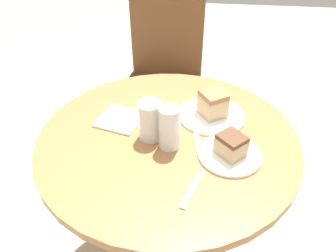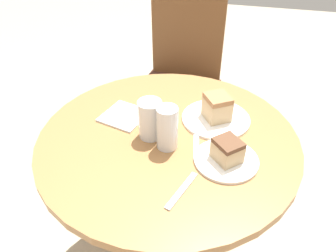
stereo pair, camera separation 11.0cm
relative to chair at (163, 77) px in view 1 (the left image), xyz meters
name	(u,v)px [view 1 (the left image)]	position (x,y,z in m)	size (l,w,h in m)	color
table	(168,169)	(0.13, -0.81, 0.06)	(0.89, 0.89, 0.73)	#9E6B3D
chair	(163,77)	(0.00, 0.00, 0.00)	(0.47, 0.44, 0.98)	brown
plate_near	(212,115)	(0.27, -0.68, 0.23)	(0.25, 0.25, 0.01)	white
plate_far	(230,155)	(0.33, -0.90, 0.23)	(0.20, 0.20, 0.01)	white
cake_slice_near	(213,104)	(0.27, -0.68, 0.28)	(0.12, 0.12, 0.09)	tan
cake_slice_far	(231,145)	(0.33, -0.90, 0.27)	(0.11, 0.11, 0.07)	tan
glass_lemonade	(150,122)	(0.07, -0.83, 0.28)	(0.08, 0.08, 0.14)	beige
glass_water	(169,130)	(0.14, -0.87, 0.29)	(0.07, 0.07, 0.15)	silver
napkin_stack	(120,119)	(-0.06, -0.75, 0.22)	(0.18, 0.18, 0.01)	white
fork	(197,139)	(0.23, -0.83, 0.22)	(0.05, 0.18, 0.00)	silver
spoon	(193,188)	(0.22, -1.05, 0.22)	(0.07, 0.15, 0.00)	silver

